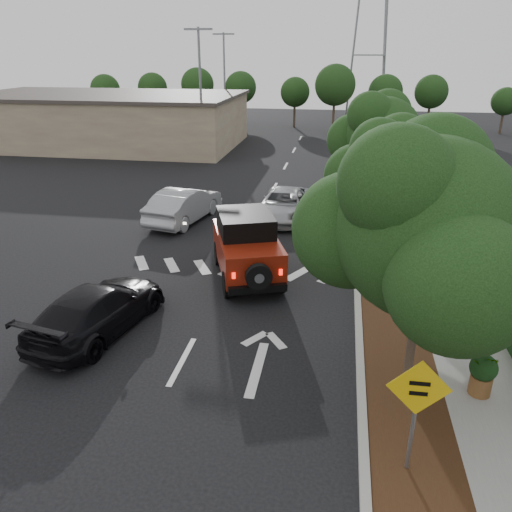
% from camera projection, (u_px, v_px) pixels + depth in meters
% --- Properties ---
extents(ground, '(120.00, 120.00, 0.00)m').
position_uv_depth(ground, '(182.00, 361.00, 13.08)').
color(ground, black).
rests_on(ground, ground).
extents(curb, '(0.20, 70.00, 0.15)m').
position_uv_depth(curb, '(355.00, 223.00, 23.27)').
color(curb, '#9E9B93').
rests_on(curb, ground).
extents(planting_strip, '(1.80, 70.00, 0.12)m').
position_uv_depth(planting_strip, '(376.00, 224.00, 23.12)').
color(planting_strip, black).
rests_on(planting_strip, ground).
extents(sidewalk, '(2.00, 70.00, 0.12)m').
position_uv_depth(sidewalk, '(419.00, 227.00, 22.82)').
color(sidewalk, gray).
rests_on(sidewalk, ground).
extents(hedge, '(0.80, 70.00, 0.80)m').
position_uv_depth(hedge, '(452.00, 221.00, 22.47)').
color(hedge, black).
rests_on(hedge, ground).
extents(commercial_building, '(22.00, 12.00, 4.00)m').
position_uv_depth(commercial_building, '(106.00, 120.00, 42.10)').
color(commercial_building, '#87705D').
rests_on(commercial_building, ground).
extents(transmission_tower, '(7.00, 4.00, 28.00)m').
position_uv_depth(transmission_tower, '(363.00, 122.00, 55.85)').
color(transmission_tower, slate).
rests_on(transmission_tower, ground).
extents(street_tree_near, '(3.80, 3.80, 5.92)m').
position_uv_depth(street_tree_near, '(404.00, 396.00, 11.76)').
color(street_tree_near, black).
rests_on(street_tree_near, ground).
extents(street_tree_mid, '(3.20, 3.20, 5.32)m').
position_uv_depth(street_tree_mid, '(384.00, 274.00, 18.13)').
color(street_tree_mid, black).
rests_on(street_tree_mid, ground).
extents(street_tree_far, '(3.40, 3.40, 5.62)m').
position_uv_depth(street_tree_far, '(375.00, 219.00, 24.05)').
color(street_tree_far, black).
rests_on(street_tree_far, ground).
extents(light_pole_a, '(2.00, 0.22, 9.00)m').
position_uv_depth(light_pole_a, '(203.00, 157.00, 37.76)').
color(light_pole_a, slate).
rests_on(light_pole_a, ground).
extents(light_pole_b, '(2.00, 0.22, 9.00)m').
position_uv_depth(light_pole_b, '(226.00, 133.00, 48.84)').
color(light_pole_b, slate).
rests_on(light_pole_b, ground).
extents(red_jeep, '(3.25, 4.69, 2.30)m').
position_uv_depth(red_jeep, '(246.00, 245.00, 17.67)').
color(red_jeep, black).
rests_on(red_jeep, ground).
extents(silver_suv_ahead, '(2.62, 5.07, 1.37)m').
position_uv_depth(silver_suv_ahead, '(284.00, 204.00, 23.92)').
color(silver_suv_ahead, '#A8ABB0').
rests_on(silver_suv_ahead, ground).
extents(black_suv_oncoming, '(2.88, 5.15, 1.41)m').
position_uv_depth(black_suv_oncoming, '(98.00, 309.00, 14.25)').
color(black_suv_oncoming, black).
rests_on(black_suv_oncoming, ground).
extents(silver_sedan_oncoming, '(2.64, 5.10, 1.60)m').
position_uv_depth(silver_sedan_oncoming, '(184.00, 205.00, 23.47)').
color(silver_sedan_oncoming, '#9B9DA2').
rests_on(silver_sedan_oncoming, ground).
extents(parked_suv, '(4.28, 1.93, 1.43)m').
position_uv_depth(parked_suv, '(157.00, 144.00, 38.82)').
color(parked_suv, '#B3B6BB').
rests_on(parked_suv, ground).
extents(speed_hump_sign, '(1.15, 0.10, 2.45)m').
position_uv_depth(speed_hump_sign, '(417.00, 401.00, 8.99)').
color(speed_hump_sign, slate).
rests_on(speed_hump_sign, ground).
extents(terracotta_planter, '(0.63, 0.63, 1.09)m').
position_uv_depth(terracotta_planter, '(483.00, 371.00, 11.44)').
color(terracotta_planter, brown).
rests_on(terracotta_planter, ground).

